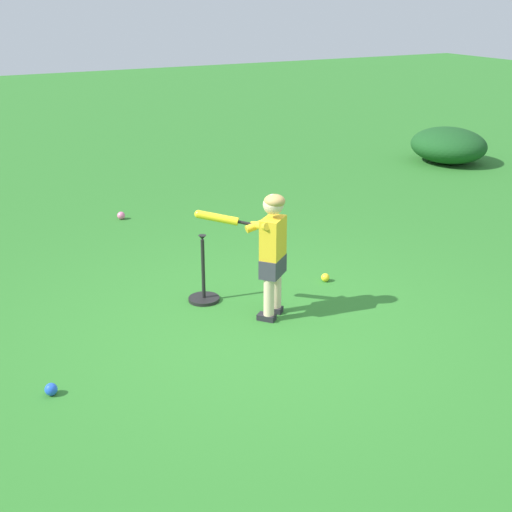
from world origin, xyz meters
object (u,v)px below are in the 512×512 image
at_px(play_ball_far_left, 51,389).
at_px(play_ball_far_right, 325,277).
at_px(child_batter, 269,244).
at_px(batting_tee, 204,290).
at_px(play_ball_near_batter, 121,216).

bearing_deg(play_ball_far_left, play_ball_far_right, 16.44).
height_order(child_batter, batting_tee, child_batter).
distance_m(child_batter, play_ball_far_left, 2.07).
xyz_separation_m(play_ball_far_left, play_ball_near_batter, (1.65, 3.62, 0.00)).
relative_size(play_ball_far_left, batting_tee, 0.14).
xyz_separation_m(play_ball_far_left, batting_tee, (1.57, 0.96, 0.06)).
height_order(child_batter, play_ball_far_right, child_batter).
bearing_deg(play_ball_far_right, play_ball_near_batter, 111.93).
distance_m(child_batter, play_ball_far_right, 1.12).
relative_size(child_batter, play_ball_far_left, 12.21).
height_order(play_ball_near_batter, batting_tee, batting_tee).
relative_size(play_ball_far_left, play_ball_far_right, 1.09).
xyz_separation_m(child_batter, play_ball_far_right, (0.84, 0.41, -0.61)).
distance_m(play_ball_far_left, batting_tee, 1.84).
relative_size(child_batter, batting_tee, 1.74).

